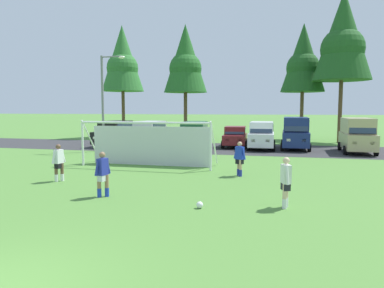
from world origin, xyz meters
The scene contains 20 objects.
ground_plane centered at (0.00, 15.00, 0.00)m, with size 400.00×400.00×0.00m, color #518438.
parking_lot_strip centered at (0.00, 24.02, 0.00)m, with size 52.00×8.40×0.01m, color #333335.
soccer_ball centered at (2.32, 6.25, 0.11)m, with size 0.22×0.22×0.22m.
soccer_goal centered at (-2.39, 14.03, 1.29)m, with size 7.44×1.97×2.57m.
player_striker_near centered at (-4.64, 8.94, 0.82)m, with size 0.32×0.72×1.64m.
player_midfield_center centered at (4.96, 6.99, 0.82)m, with size 0.35×0.75×1.64m.
player_defender_far centered at (-1.41, 6.87, 0.82)m, with size 0.37×0.72×1.64m.
player_winger_left centered at (2.88, 12.16, 0.82)m, with size 0.65×0.49×1.64m.
parked_car_slot_far_left centered at (-9.12, 23.44, 1.11)m, with size 2.33×4.70×2.16m.
parked_car_slot_left centered at (-6.03, 23.51, 1.11)m, with size 2.37×4.72×2.16m.
parked_car_slot_center_left centered at (-2.14, 23.46, 1.11)m, with size 2.36×4.71×2.16m.
parked_car_slot_center centered at (0.96, 25.19, 0.88)m, with size 2.25×4.31×1.72m.
parked_car_slot_center_right centered at (3.19, 24.18, 1.11)m, with size 2.24×4.65×2.16m.
parked_car_slot_right centered at (5.80, 24.79, 1.34)m, with size 2.23×4.82×2.52m.
parked_car_slot_far_right centered at (10.06, 23.47, 1.34)m, with size 2.26×4.83×2.52m.
tree_left_edge centered at (-12.70, 32.82, 8.54)m, with size 4.66×4.66×12.42m.
tree_mid_left centered at (-4.94, 31.05, 8.04)m, with size 4.39×4.39×11.69m.
tree_center_back centered at (6.64, 34.24, 8.15)m, with size 4.44×4.44×11.85m.
tree_mid_right centered at (9.96, 31.52, 9.64)m, with size 5.25×5.25×14.00m.
street_lamp centered at (-8.10, 19.83, 3.68)m, with size 2.00×0.32×7.09m.
Camera 1 is at (4.85, -4.69, 3.15)m, focal length 33.65 mm.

